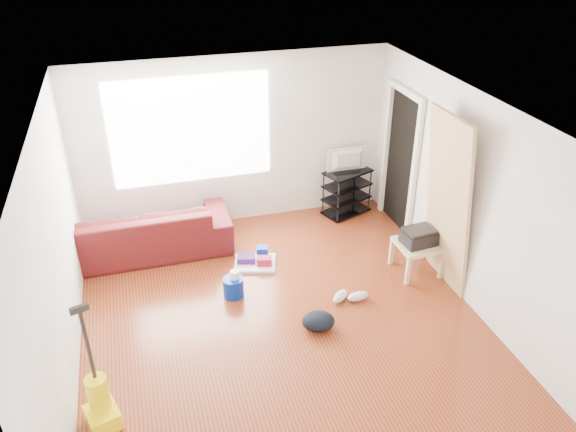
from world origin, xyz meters
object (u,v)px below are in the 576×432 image
object	(u,v)px
bucket	(234,295)
backpack	(318,328)
tv_stand	(347,192)
vacuum	(100,403)
side_table	(417,248)
cleaning_tray	(256,260)
sofa	(146,252)

from	to	relation	value
bucket	backpack	xyz separation A→B (m)	(0.81, -0.87, 0.00)
tv_stand	vacuum	distance (m)	4.81
tv_stand	bucket	size ratio (longest dim) A/B	3.18
side_table	vacuum	distance (m)	4.20
cleaning_tray	sofa	bearing A→B (deg)	152.73
tv_stand	cleaning_tray	world-z (taller)	tv_stand
tv_stand	cleaning_tray	distance (m)	1.97
sofa	tv_stand	bearing A→B (deg)	-174.99
bucket	sofa	bearing A→B (deg)	126.74
side_table	bucket	distance (m)	2.43
sofa	bucket	world-z (taller)	sofa
bucket	side_table	bearing A→B (deg)	-3.41
cleaning_tray	vacuum	size ratio (longest dim) A/B	0.47
tv_stand	backpack	size ratio (longest dim) A/B	2.13
vacuum	sofa	bearing A→B (deg)	61.31
cleaning_tray	backpack	bearing A→B (deg)	-75.35
tv_stand	side_table	bearing A→B (deg)	-100.67
sofa	backpack	distance (m)	2.82
bucket	vacuum	world-z (taller)	vacuum
tv_stand	backpack	xyz separation A→B (m)	(-1.29, -2.46, -0.36)
backpack	tv_stand	bearing A→B (deg)	72.64
side_table	bucket	world-z (taller)	side_table
sofa	backpack	size ratio (longest dim) A/B	6.25
sofa	side_table	distance (m)	3.70
sofa	vacuum	world-z (taller)	vacuum
sofa	cleaning_tray	xyz separation A→B (m)	(1.40, -0.72, 0.06)
side_table	vacuum	xyz separation A→B (m)	(-3.95, -1.41, -0.11)
side_table	cleaning_tray	size ratio (longest dim) A/B	0.83
tv_stand	side_table	world-z (taller)	tv_stand
tv_stand	bucket	distance (m)	2.65
vacuum	backpack	bearing A→B (deg)	-1.30
bucket	backpack	distance (m)	1.19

